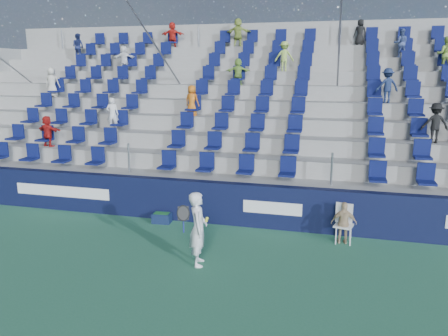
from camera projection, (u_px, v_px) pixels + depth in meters
The scene contains 7 objects.
ground at pixel (183, 271), 9.49m from camera, with size 70.00×70.00×0.00m, color #317452.
sponsor_wall at pixel (220, 203), 12.32m from camera, with size 24.00×0.32×1.20m.
grandstand at pixel (255, 126), 16.78m from camera, with size 24.00×8.17×6.63m.
tennis_player at pixel (198, 229), 9.65m from camera, with size 0.69×0.70×1.69m.
line_judge_chair at pixel (344, 220), 11.03m from camera, with size 0.52×0.53×0.98m.
line_judge at pixel (344, 223), 10.89m from camera, with size 0.63×0.26×1.08m, color tan.
ball_bin at pixel (162, 217), 12.44m from camera, with size 0.54×0.37×0.29m.
Camera 1 is at (3.08, -8.24, 4.31)m, focal length 35.00 mm.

